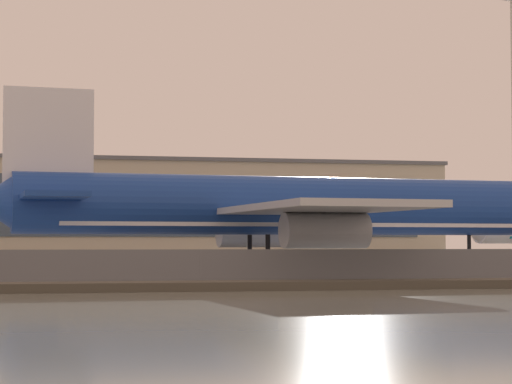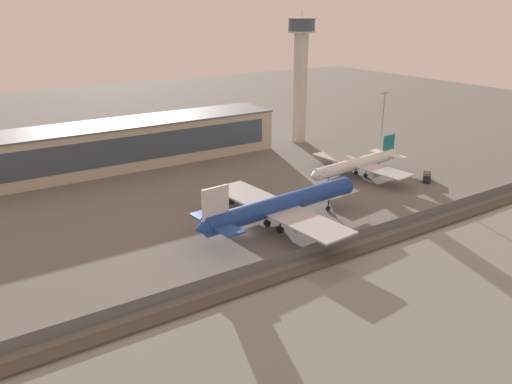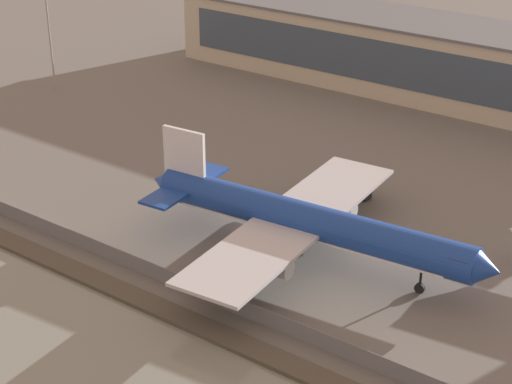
# 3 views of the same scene
# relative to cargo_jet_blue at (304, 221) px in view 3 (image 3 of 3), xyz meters

# --- Properties ---
(ground_plane) EXTENTS (500.00, 500.00, 0.00)m
(ground_plane) POSITION_rel_cargo_jet_blue_xyz_m (-8.96, 1.06, -5.25)
(ground_plane) COLOR #66635E
(shoreline_seawall) EXTENTS (320.00, 3.00, 0.50)m
(shoreline_seawall) POSITION_rel_cargo_jet_blue_xyz_m (-8.96, -19.44, -5.00)
(shoreline_seawall) COLOR #474238
(shoreline_seawall) RESTS_ON ground
(perimeter_fence) EXTENTS (280.00, 0.10, 2.22)m
(perimeter_fence) POSITION_rel_cargo_jet_blue_xyz_m (-8.96, -14.94, -4.14)
(perimeter_fence) COLOR slate
(perimeter_fence) RESTS_ON ground
(cargo_jet_blue) EXTENTS (47.86, 41.31, 13.77)m
(cargo_jet_blue) POSITION_rel_cargo_jet_blue_xyz_m (0.00, 0.00, 0.00)
(cargo_jet_blue) COLOR #193D93
(cargo_jet_blue) RESTS_ON ground
(baggage_tug) EXTENTS (3.45, 2.19, 1.80)m
(baggage_tug) POSITION_rel_cargo_jet_blue_xyz_m (-3.03, 19.45, -4.45)
(baggage_tug) COLOR #1E2328
(baggage_tug) RESTS_ON ground
(terminal_building) EXTENTS (106.44, 18.75, 14.02)m
(terminal_building) POSITION_rel_cargo_jet_blue_xyz_m (-15.91, 66.66, 1.77)
(terminal_building) COLOR #BCB299
(terminal_building) RESTS_ON ground
(apron_light_mast_apron_east) EXTENTS (3.20, 0.40, 19.60)m
(apron_light_mast_apron_east) POSITION_rel_cargo_jet_blue_xyz_m (-74.77, 25.66, 5.81)
(apron_light_mast_apron_east) COLOR #93969B
(apron_light_mast_apron_east) RESTS_ON ground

